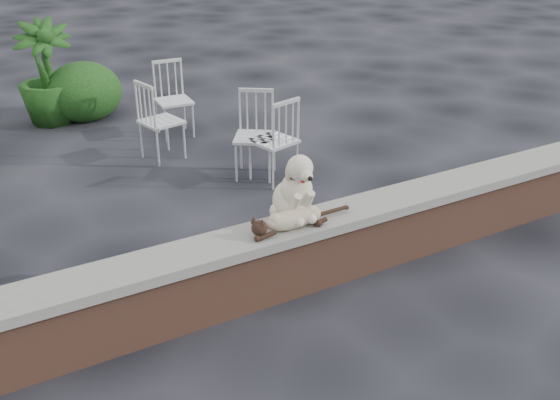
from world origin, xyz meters
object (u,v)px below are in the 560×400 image
chair_e (161,120)px  chair_c (273,139)px  dog (292,184)px  cat (293,217)px  chair_b (174,100)px  chair_d (254,136)px  potted_plant_b (46,73)px

chair_e → chair_c: bearing=-157.6°
dog → chair_c: (0.85, 1.84, -0.40)m
cat → chair_b: bearing=84.7°
chair_d → potted_plant_b: (-1.56, 2.95, 0.21)m
chair_e → chair_d: bearing=-157.1°
chair_c → chair_e: bearing=-69.8°
dog → potted_plant_b: size_ratio=0.42×
chair_b → chair_c: 1.90m
chair_b → chair_e: bearing=-117.8°
dog → chair_d: bearing=72.7°
chair_e → potted_plant_b: bearing=11.4°
chair_e → chair_c: size_ratio=1.00×
chair_b → chair_c: bearing=-73.6°
cat → chair_c: (0.93, 1.99, -0.20)m
dog → chair_b: dog is taller
chair_d → chair_c: bearing=-23.3°
dog → chair_b: 3.74m
chair_d → chair_e: same height
chair_d → potted_plant_b: 3.34m
cat → chair_b: size_ratio=1.10×
chair_e → chair_b: bearing=-44.1°
chair_d → chair_e: (-0.70, 0.99, 0.00)m
cat → chair_d: (0.81, 2.19, -0.20)m
chair_d → potted_plant_b: potted_plant_b is taller
potted_plant_b → chair_d: bearing=-62.2°
cat → potted_plant_b: potted_plant_b is taller
chair_c → dog: bearing=50.6°
chair_e → chair_c: 1.45m
cat → chair_c: 2.20m
chair_e → chair_b: same height
chair_d → chair_b: bearing=134.3°
chair_e → cat: bearing=165.7°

